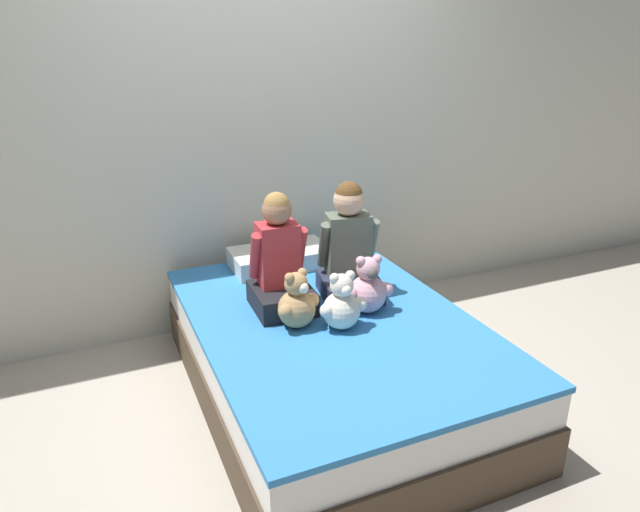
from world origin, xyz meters
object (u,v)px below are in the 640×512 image
object	(u,v)px
child_on_right	(349,249)
pillow_at_headboard	(281,257)
teddy_bear_held_by_right_child	(368,289)
child_on_left	(279,263)
teddy_bear_held_by_left_child	(297,303)
bed	(332,357)
teddy_bear_between_children	(342,305)

from	to	relation	value
child_on_right	pillow_at_headboard	world-z (taller)	child_on_right
teddy_bear_held_by_right_child	pillow_at_headboard	xyz separation A→B (m)	(-0.20, 0.76, -0.07)
child_on_left	teddy_bear_held_by_left_child	size ratio (longest dim) A/B	2.08
teddy_bear_held_by_left_child	pillow_at_headboard	distance (m)	0.79
child_on_left	teddy_bear_held_by_right_child	xyz separation A→B (m)	(0.39, -0.24, -0.11)
child_on_right	bed	bearing A→B (deg)	-120.63
teddy_bear_held_by_left_child	pillow_at_headboard	world-z (taller)	teddy_bear_held_by_left_child
child_on_left	teddy_bear_held_by_left_child	bearing A→B (deg)	-87.85
bed	child_on_left	world-z (taller)	child_on_left
teddy_bear_between_children	bed	bearing A→B (deg)	91.69
teddy_bear_held_by_right_child	teddy_bear_between_children	xyz separation A→B (m)	(-0.19, -0.10, -0.01)
child_on_left	teddy_bear_between_children	distance (m)	0.41
bed	teddy_bear_between_children	world-z (taller)	teddy_bear_between_children
child_on_left	child_on_right	distance (m)	0.39
child_on_left	teddy_bear_held_by_left_child	distance (m)	0.27
child_on_right	teddy_bear_held_by_right_child	size ratio (longest dim) A/B	2.03
child_on_left	teddy_bear_held_by_right_child	bearing A→B (deg)	-29.19
bed	teddy_bear_held_by_left_child	size ratio (longest dim) A/B	6.49
teddy_bear_between_children	pillow_at_headboard	xyz separation A→B (m)	(-0.00, 0.86, -0.07)
teddy_bear_between_children	pillow_at_headboard	size ratio (longest dim) A/B	0.49
teddy_bear_held_by_left_child	pillow_at_headboard	xyz separation A→B (m)	(0.19, 0.76, -0.07)
bed	child_on_right	xyz separation A→B (m)	(0.20, 0.23, 0.49)
teddy_bear_held_by_right_child	teddy_bear_between_children	size ratio (longest dim) A/B	1.06
teddy_bear_held_by_left_child	teddy_bear_held_by_right_child	distance (m)	0.39
bed	teddy_bear_between_children	size ratio (longest dim) A/B	6.52
child_on_left	teddy_bear_held_by_right_child	size ratio (longest dim) A/B	1.98
teddy_bear_between_children	pillow_at_headboard	world-z (taller)	teddy_bear_between_children
teddy_bear_held_by_right_child	child_on_left	bearing A→B (deg)	156.67
child_on_left	pillow_at_headboard	bearing A→B (deg)	72.19
child_on_left	pillow_at_headboard	size ratio (longest dim) A/B	1.03
child_on_right	pillow_at_headboard	bearing A→B (deg)	121.89
pillow_at_headboard	teddy_bear_held_by_left_child	bearing A→B (deg)	-104.09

